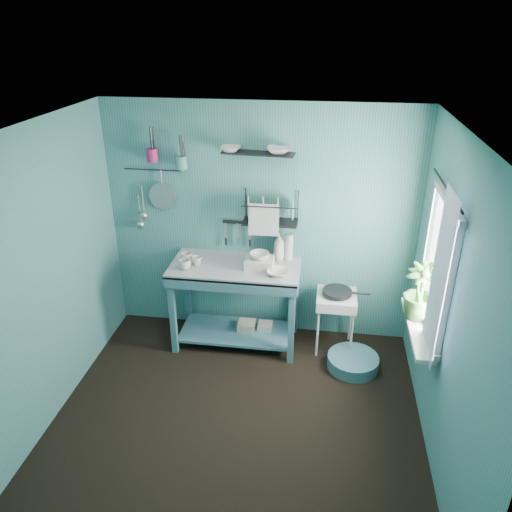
# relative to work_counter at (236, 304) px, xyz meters

# --- Properties ---
(floor) EXTENTS (3.20, 3.20, 0.00)m
(floor) POSITION_rel_work_counter_xyz_m (0.21, -1.17, -0.46)
(floor) COLOR black
(floor) RESTS_ON ground
(ceiling) EXTENTS (3.20, 3.20, 0.00)m
(ceiling) POSITION_rel_work_counter_xyz_m (0.21, -1.17, 2.04)
(ceiling) COLOR silver
(ceiling) RESTS_ON ground
(wall_back) EXTENTS (3.20, 0.00, 3.20)m
(wall_back) POSITION_rel_work_counter_xyz_m (0.21, 0.33, 0.79)
(wall_back) COLOR #397674
(wall_back) RESTS_ON ground
(wall_front) EXTENTS (3.20, 0.00, 3.20)m
(wall_front) POSITION_rel_work_counter_xyz_m (0.21, -2.67, 0.79)
(wall_front) COLOR #397674
(wall_front) RESTS_ON ground
(wall_left) EXTENTS (0.00, 3.00, 3.00)m
(wall_left) POSITION_rel_work_counter_xyz_m (-1.39, -1.17, 0.79)
(wall_left) COLOR #397674
(wall_left) RESTS_ON ground
(wall_right) EXTENTS (0.00, 3.00, 3.00)m
(wall_right) POSITION_rel_work_counter_xyz_m (1.81, -1.17, 0.79)
(wall_right) COLOR #397674
(wall_right) RESTS_ON ground
(work_counter) EXTENTS (1.33, 0.69, 0.93)m
(work_counter) POSITION_rel_work_counter_xyz_m (0.00, 0.00, 0.00)
(work_counter) COLOR #376674
(work_counter) RESTS_ON floor
(mug_left) EXTENTS (0.12, 0.12, 0.10)m
(mug_left) POSITION_rel_work_counter_xyz_m (-0.48, -0.16, 0.51)
(mug_left) COLOR silver
(mug_left) RESTS_ON work_counter
(mug_mid) EXTENTS (0.14, 0.14, 0.09)m
(mug_mid) POSITION_rel_work_counter_xyz_m (-0.38, -0.06, 0.51)
(mug_mid) COLOR silver
(mug_mid) RESTS_ON work_counter
(mug_right) EXTENTS (0.17, 0.17, 0.10)m
(mug_right) POSITION_rel_work_counter_xyz_m (-0.50, 0.00, 0.51)
(mug_right) COLOR silver
(mug_right) RESTS_ON work_counter
(wash_tub) EXTENTS (0.28, 0.22, 0.10)m
(wash_tub) POSITION_rel_work_counter_xyz_m (0.25, -0.02, 0.51)
(wash_tub) COLOR beige
(wash_tub) RESTS_ON work_counter
(tub_bowl) EXTENTS (0.20, 0.19, 0.06)m
(tub_bowl) POSITION_rel_work_counter_xyz_m (0.25, -0.02, 0.60)
(tub_bowl) COLOR silver
(tub_bowl) RESTS_ON wash_tub
(soap_bottle) EXTENTS (0.12, 0.12, 0.30)m
(soap_bottle) POSITION_rel_work_counter_xyz_m (0.42, 0.20, 0.61)
(soap_bottle) COLOR beige
(soap_bottle) RESTS_ON work_counter
(water_bottle) EXTENTS (0.09, 0.09, 0.28)m
(water_bottle) POSITION_rel_work_counter_xyz_m (0.52, 0.22, 0.60)
(water_bottle) COLOR #ABB4BE
(water_bottle) RESTS_ON work_counter
(counter_bowl) EXTENTS (0.22, 0.22, 0.05)m
(counter_bowl) POSITION_rel_work_counter_xyz_m (0.45, -0.15, 0.49)
(counter_bowl) COLOR silver
(counter_bowl) RESTS_ON work_counter
(hotplate_stand) EXTENTS (0.47, 0.47, 0.64)m
(hotplate_stand) POSITION_rel_work_counter_xyz_m (1.04, 0.03, -0.14)
(hotplate_stand) COLOR silver
(hotplate_stand) RESTS_ON floor
(frying_pan) EXTENTS (0.30, 0.30, 0.03)m
(frying_pan) POSITION_rel_work_counter_xyz_m (1.04, 0.03, 0.22)
(frying_pan) COLOR black
(frying_pan) RESTS_ON hotplate_stand
(knife_strip) EXTENTS (0.32, 0.03, 0.03)m
(knife_strip) POSITION_rel_work_counter_xyz_m (-0.02, 0.30, 0.81)
(knife_strip) COLOR black
(knife_strip) RESTS_ON wall_back
(dish_rack) EXTENTS (0.55, 0.25, 0.32)m
(dish_rack) POSITION_rel_work_counter_xyz_m (0.33, 0.20, 1.02)
(dish_rack) COLOR black
(dish_rack) RESTS_ON wall_back
(upper_shelf) EXTENTS (0.71, 0.24, 0.01)m
(upper_shelf) POSITION_rel_work_counter_xyz_m (0.20, 0.23, 1.56)
(upper_shelf) COLOR black
(upper_shelf) RESTS_ON wall_back
(shelf_bowl_left) EXTENTS (0.21, 0.21, 0.05)m
(shelf_bowl_left) POSITION_rel_work_counter_xyz_m (-0.07, 0.23, 1.62)
(shelf_bowl_left) COLOR silver
(shelf_bowl_left) RESTS_ON upper_shelf
(shelf_bowl_right) EXTENTS (0.24, 0.24, 0.06)m
(shelf_bowl_right) POSITION_rel_work_counter_xyz_m (0.40, 0.23, 1.59)
(shelf_bowl_right) COLOR silver
(shelf_bowl_right) RESTS_ON upper_shelf
(utensil_cup_magenta) EXTENTS (0.11, 0.11, 0.13)m
(utensil_cup_magenta) POSITION_rel_work_counter_xyz_m (-0.86, 0.25, 1.50)
(utensil_cup_magenta) COLOR #A61E58
(utensil_cup_magenta) RESTS_ON wall_back
(utensil_cup_teal) EXTENTS (0.11, 0.11, 0.13)m
(utensil_cup_teal) POSITION_rel_work_counter_xyz_m (-0.57, 0.25, 1.43)
(utensil_cup_teal) COLOR teal
(utensil_cup_teal) RESTS_ON wall_back
(colander) EXTENTS (0.28, 0.03, 0.28)m
(colander) POSITION_rel_work_counter_xyz_m (-0.81, 0.28, 1.06)
(colander) COLOR #9EA0A6
(colander) RESTS_ON wall_back
(ladle_outer) EXTENTS (0.01, 0.01, 0.30)m
(ladle_outer) POSITION_rel_work_counter_xyz_m (-1.03, 0.29, 1.01)
(ladle_outer) COLOR #9EA0A6
(ladle_outer) RESTS_ON wall_back
(ladle_inner) EXTENTS (0.01, 0.01, 0.30)m
(ladle_inner) POSITION_rel_work_counter_xyz_m (-1.07, 0.29, 0.91)
(ladle_inner) COLOR #9EA0A6
(ladle_inner) RESTS_ON wall_back
(hook_rail) EXTENTS (0.60, 0.01, 0.01)m
(hook_rail) POSITION_rel_work_counter_xyz_m (-0.89, 0.30, 1.33)
(hook_rail) COLOR black
(hook_rail) RESTS_ON wall_back
(window_glass) EXTENTS (0.00, 1.10, 1.10)m
(window_glass) POSITION_rel_work_counter_xyz_m (1.79, -0.72, 0.94)
(window_glass) COLOR white
(window_glass) RESTS_ON wall_right
(windowsill) EXTENTS (0.16, 0.95, 0.04)m
(windowsill) POSITION_rel_work_counter_xyz_m (1.71, -0.72, 0.35)
(windowsill) COLOR silver
(windowsill) RESTS_ON wall_right
(curtain) EXTENTS (0.00, 1.35, 1.35)m
(curtain) POSITION_rel_work_counter_xyz_m (1.73, -1.02, 0.99)
(curtain) COLOR white
(curtain) RESTS_ON wall_right
(curtain_rod) EXTENTS (0.02, 1.05, 0.02)m
(curtain_rod) POSITION_rel_work_counter_xyz_m (1.75, -0.72, 1.59)
(curtain_rod) COLOR black
(curtain_rod) RESTS_ON wall_right
(potted_plant) EXTENTS (0.35, 0.35, 0.51)m
(potted_plant) POSITION_rel_work_counter_xyz_m (1.71, -0.57, 0.62)
(potted_plant) COLOR #305A24
(potted_plant) RESTS_ON windowsill
(storage_tin_large) EXTENTS (0.18, 0.18, 0.22)m
(storage_tin_large) POSITION_rel_work_counter_xyz_m (0.10, 0.05, -0.35)
(storage_tin_large) COLOR tan
(storage_tin_large) RESTS_ON floor
(storage_tin_small) EXTENTS (0.15, 0.15, 0.20)m
(storage_tin_small) POSITION_rel_work_counter_xyz_m (0.30, 0.08, -0.36)
(storage_tin_small) COLOR tan
(storage_tin_small) RESTS_ON floor
(floor_basin) EXTENTS (0.51, 0.51, 0.13)m
(floor_basin) POSITION_rel_work_counter_xyz_m (1.24, -0.28, -0.40)
(floor_basin) COLOR #40727F
(floor_basin) RESTS_ON floor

